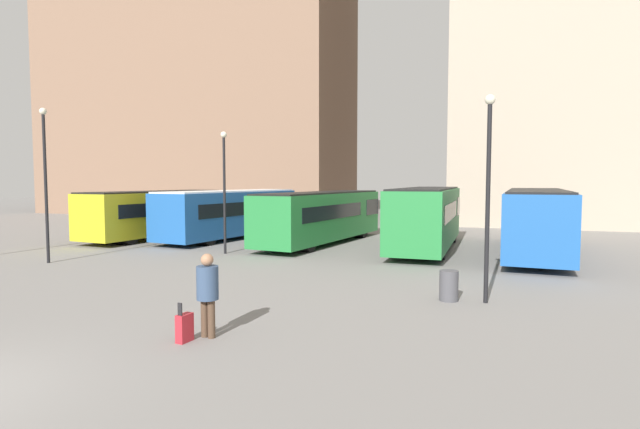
{
  "coord_description": "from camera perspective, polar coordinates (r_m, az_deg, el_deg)",
  "views": [
    {
      "loc": [
        8.23,
        -4.96,
        3.35
      ],
      "look_at": [
        1.2,
        15.7,
        1.87
      ],
      "focal_mm": 28.0,
      "sensor_mm": 36.0,
      "label": 1
    }
  ],
  "objects": [
    {
      "name": "bus_2",
      "position": [
        26.78,
        0.29,
        -0.06
      ],
      "size": [
        3.9,
        11.11,
        2.75
      ],
      "rotation": [
        0.0,
        0.0,
        1.44
      ],
      "color": "#237A38",
      "rests_on": "ground_plane"
    },
    {
      "name": "bus_1",
      "position": [
        29.64,
        -10.06,
        0.28
      ],
      "size": [
        4.07,
        10.77,
        2.79
      ],
      "rotation": [
        0.0,
        0.0,
        1.42
      ],
      "color": "#1E56A3",
      "rests_on": "ground_plane"
    },
    {
      "name": "bus_4",
      "position": [
        24.83,
        23.47,
        -0.45
      ],
      "size": [
        3.27,
        11.74,
        2.95
      ],
      "rotation": [
        0.0,
        0.0,
        1.51
      ],
      "color": "#1E56A3",
      "rests_on": "ground_plane"
    },
    {
      "name": "building_block_left",
      "position": [
        56.41,
        -13.99,
        20.15
      ],
      "size": [
        31.16,
        12.61,
        38.52
      ],
      "color": "#7F604C",
      "rests_on": "ground_plane"
    },
    {
      "name": "lamp_post_3",
      "position": [
        14.25,
        18.68,
        3.6
      ],
      "size": [
        0.28,
        0.28,
        5.65
      ],
      "color": "black",
      "rests_on": "ground_plane"
    },
    {
      "name": "lamp_post_0",
      "position": [
        23.19,
        -10.88,
        3.66
      ],
      "size": [
        0.28,
        0.28,
        5.58
      ],
      "color": "black",
      "rests_on": "ground_plane"
    },
    {
      "name": "lamp_post_1",
      "position": [
        23.02,
        -28.89,
        4.14
      ],
      "size": [
        0.28,
        0.28,
        6.26
      ],
      "color": "black",
      "rests_on": "ground_plane"
    },
    {
      "name": "bus_0",
      "position": [
        30.7,
        -18.27,
        0.23
      ],
      "size": [
        3.57,
        9.67,
        2.76
      ],
      "rotation": [
        0.0,
        0.0,
        1.46
      ],
      "color": "gold",
      "rests_on": "ground_plane"
    },
    {
      "name": "suitcase",
      "position": [
        10.99,
        -15.23,
        -12.36
      ],
      "size": [
        0.24,
        0.39,
        0.85
      ],
      "rotation": [
        0.0,
        0.0,
        1.44
      ],
      "color": "#B7232D",
      "rests_on": "ground_plane"
    },
    {
      "name": "trash_bin",
      "position": [
        14.5,
        14.51,
        -7.88
      ],
      "size": [
        0.52,
        0.52,
        0.85
      ],
      "color": "#47474C",
      "rests_on": "ground_plane"
    },
    {
      "name": "bus_3",
      "position": [
        24.99,
        12.15,
        -0.14
      ],
      "size": [
        2.51,
        10.32,
        3.01
      ],
      "rotation": [
        0.0,
        0.0,
        1.56
      ],
      "color": "#237A38",
      "rests_on": "ground_plane"
    },
    {
      "name": "traveler",
      "position": [
        10.98,
        -12.73,
        -8.17
      ],
      "size": [
        0.52,
        0.52,
        1.81
      ],
      "rotation": [
        0.0,
        0.0,
        1.44
      ],
      "color": "#4C3828",
      "rests_on": "ground_plane"
    }
  ]
}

